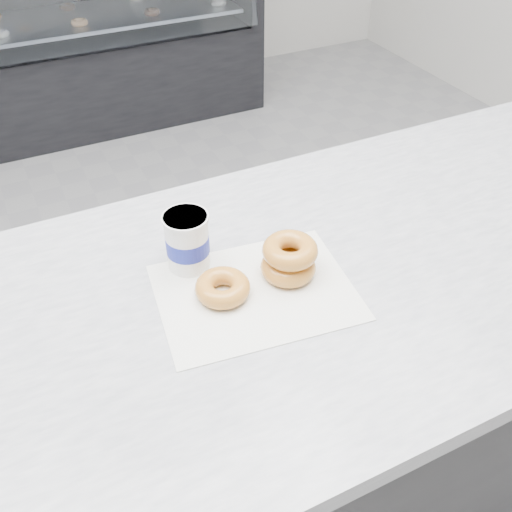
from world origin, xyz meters
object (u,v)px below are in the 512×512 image
Objects in this scene: counter at (255,435)px; coffee_cup at (187,241)px; display_case at (40,40)px; donut_single at (223,288)px; donut_stack at (289,259)px.

coffee_cup is (-0.08, 0.12, 0.51)m from counter.
counter is 1.28× the size of display_case.
display_case is at bearing 107.34° from coffee_cup.
coffee_cup is (-0.02, 0.10, 0.04)m from donut_single.
counter is 27.34× the size of coffee_cup.
coffee_cup reaches higher than donut_stack.
donut_single is (-0.05, -2.70, 0.43)m from display_case.
coffee_cup is at bearing 102.94° from donut_single.
donut_single is at bearing 163.12° from counter.
counter is 0.47m from donut_single.
display_case reaches higher than donut_stack.
display_case reaches higher than coffee_cup.
display_case is 2.65m from coffee_cup.
counter is at bearing -16.88° from donut_single.
donut_single is 0.77× the size of donut_stack.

